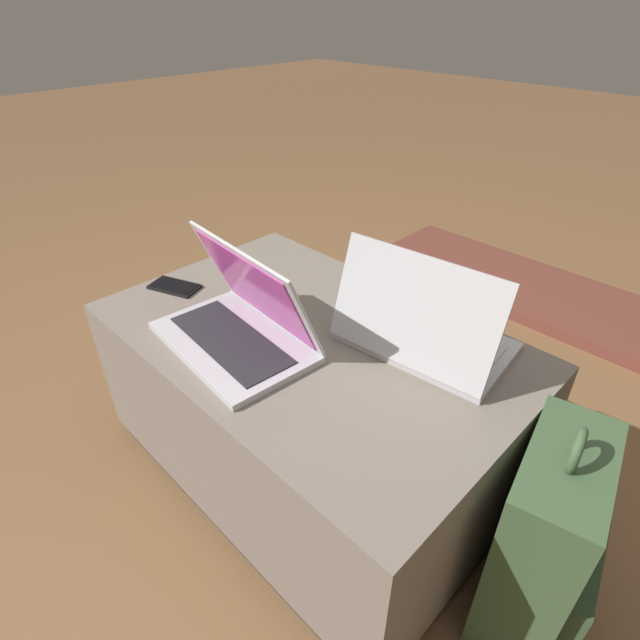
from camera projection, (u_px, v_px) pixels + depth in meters
The scene contains 7 objects.
ground_plane at pixel (311, 464), 1.43m from camera, with size 14.00×14.00×0.00m, color brown.
ottoman at pixel (310, 404), 1.30m from camera, with size 1.01×0.65×0.46m.
laptop_near at pixel (240, 323), 1.13m from camera, with size 0.39×0.27×0.23m.
laptop_far at pixel (421, 330), 1.10m from camera, with size 0.39×0.28×0.24m.
cell_phone at pixel (175, 287), 1.35m from camera, with size 0.15×0.11×0.01m.
backpack at pixel (543, 545), 0.98m from camera, with size 0.23×0.32×0.53m.
fireplace_hearth at pixel (529, 290), 2.21m from camera, with size 1.40×0.50×0.04m.
Camera 1 is at (0.70, -0.66, 1.14)m, focal length 28.00 mm.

